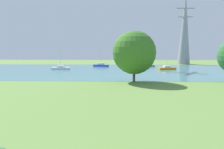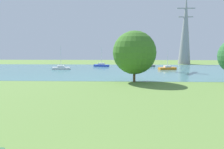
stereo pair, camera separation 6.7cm
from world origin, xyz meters
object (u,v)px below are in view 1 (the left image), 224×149
Objects in this scene: sailboat_blue at (101,65)px; electricity_pylon at (185,30)px; sailboat_orange at (167,68)px; sailboat_gray at (147,65)px; tree_mid_shore at (134,53)px; sailboat_white at (61,68)px.

sailboat_blue is 0.24× the size of electricity_pylon.
sailboat_orange is at bearing -27.31° from sailboat_blue.
sailboat_gray is 1.12× the size of sailboat_orange.
electricity_pylon is at bearing 64.80° from tree_mid_shore.
sailboat_gray reaches higher than sailboat_orange.
sailboat_gray is 22.36m from electricity_pylon.
sailboat_blue is at bearing -157.58° from electricity_pylon.
tree_mid_shore reaches higher than sailboat_blue.
sailboat_blue is at bearing 45.81° from sailboat_white.
sailboat_white reaches higher than sailboat_gray.
sailboat_orange is (18.60, -9.60, -0.01)m from sailboat_blue.
electricity_pylon is at bearing 29.70° from sailboat_white.
tree_mid_shore is at bearing -114.48° from sailboat_orange.
electricity_pylon is (20.69, 43.97, 7.42)m from tree_mid_shore.
electricity_pylon reaches higher than sailboat_orange.
sailboat_orange is at bearing 1.42° from sailboat_white.
sailboat_orange is at bearing -115.94° from electricity_pylon.
tree_mid_shore is (8.42, -31.96, 4.52)m from sailboat_blue.
sailboat_orange is 0.62× the size of tree_mid_shore.
sailboat_gray is 0.70× the size of tree_mid_shore.
sailboat_white is 46.61m from electricity_pylon.
tree_mid_shore is 49.16m from electricity_pylon.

